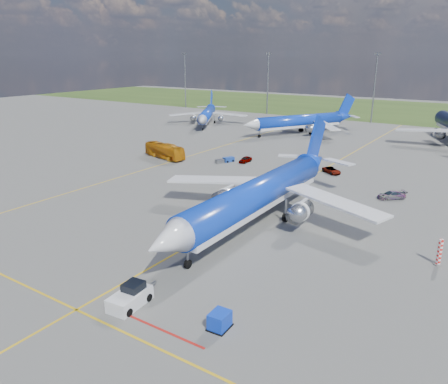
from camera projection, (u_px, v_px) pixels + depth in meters
The scene contains 15 objects.
ground at pixel (205, 237), 55.61m from camera, with size 400.00×400.00×0.00m, color #4F4F4D.
grass_strip at pixel (424, 112), 174.81m from camera, with size 400.00×80.00×0.01m, color #2D4719.
taxiway_lines at pixel (297, 185), 77.53m from camera, with size 60.25×160.00×0.02m.
floodlight_masts at pixel (441, 87), 133.97m from camera, with size 202.20×0.50×22.70m.
warning_post at pixel (440, 252), 47.83m from camera, with size 0.50×0.50×3.00m, color red.
bg_jet_nw at pixel (207, 124), 144.35m from camera, with size 28.05×36.81×9.64m, color #0D34B9, non-canonical shape.
bg_jet_nnw at pixel (299, 134), 127.20m from camera, with size 30.67×40.26×10.54m, color #0D34B9, non-canonical shape.
main_airliner at pixel (257, 224), 59.94m from camera, with size 35.71×46.87×12.27m, color #0D34B9, non-canonical shape.
pushback_tug at pixel (131, 297), 40.31m from camera, with size 2.61×6.08×2.03m.
uld_container at pixel (220, 320), 36.90m from camera, with size 1.47×1.84×1.47m, color #0E35C6.
apron_bus at pixel (165, 151), 97.14m from camera, with size 2.72×11.64×3.24m, color #C4710B.
service_car_a at pixel (245, 159), 93.51m from camera, with size 1.51×3.75×1.28m, color #999999.
service_car_b at pixel (332, 170), 84.96m from camera, with size 1.99×4.31×1.20m, color #999999.
service_car_c at pixel (392, 195), 69.96m from camera, with size 1.82×4.48×1.30m, color #999999.
baggage_tug_c at pixel (225, 160), 93.76m from camera, with size 2.85×4.48×0.99m.
Camera 1 is at (30.34, -41.42, 22.25)m, focal length 35.00 mm.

